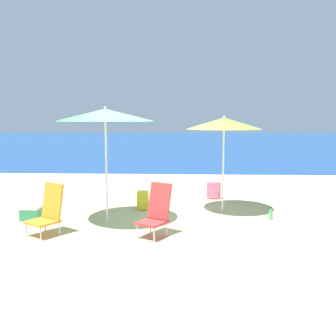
{
  "coord_description": "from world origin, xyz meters",
  "views": [
    {
      "loc": [
        0.75,
        -6.86,
        1.98
      ],
      "look_at": [
        0.41,
        0.51,
        1.0
      ],
      "focal_mm": 40.0,
      "sensor_mm": 36.0,
      "label": 1
    }
  ],
  "objects_px": {
    "backpack_pink": "(214,191)",
    "beach_umbrella_lime": "(224,124)",
    "cooler_box": "(31,213)",
    "beach_chair_orange": "(48,210)",
    "beach_umbrella_green": "(105,115)",
    "water_bottle": "(271,215)",
    "beach_chair_red": "(156,210)",
    "backpack_yellow": "(143,201)"
  },
  "relations": [
    {
      "from": "beach_chair_orange",
      "to": "backpack_yellow",
      "type": "relative_size",
      "value": 2.17
    },
    {
      "from": "cooler_box",
      "to": "beach_chair_orange",
      "type": "bearing_deg",
      "value": -52.04
    },
    {
      "from": "beach_chair_orange",
      "to": "beach_umbrella_green",
      "type": "bearing_deg",
      "value": 74.78
    },
    {
      "from": "beach_umbrella_green",
      "to": "water_bottle",
      "type": "bearing_deg",
      "value": 6.49
    },
    {
      "from": "beach_umbrella_lime",
      "to": "backpack_pink",
      "type": "distance_m",
      "value": 2.14
    },
    {
      "from": "beach_chair_red",
      "to": "backpack_pink",
      "type": "bearing_deg",
      "value": 97.76
    },
    {
      "from": "beach_umbrella_green",
      "to": "backpack_pink",
      "type": "distance_m",
      "value": 3.64
    },
    {
      "from": "beach_chair_red",
      "to": "backpack_pink",
      "type": "distance_m",
      "value": 3.24
    },
    {
      "from": "beach_umbrella_lime",
      "to": "water_bottle",
      "type": "relative_size",
      "value": 8.31
    },
    {
      "from": "backpack_yellow",
      "to": "beach_chair_orange",
      "type": "bearing_deg",
      "value": -127.83
    },
    {
      "from": "beach_chair_red",
      "to": "water_bottle",
      "type": "height_order",
      "value": "beach_chair_red"
    },
    {
      "from": "beach_chair_red",
      "to": "water_bottle",
      "type": "relative_size",
      "value": 3.64
    },
    {
      "from": "backpack_pink",
      "to": "backpack_yellow",
      "type": "height_order",
      "value": "backpack_pink"
    },
    {
      "from": "beach_chair_orange",
      "to": "backpack_pink",
      "type": "bearing_deg",
      "value": 77.87
    },
    {
      "from": "water_bottle",
      "to": "cooler_box",
      "type": "relative_size",
      "value": 0.65
    },
    {
      "from": "beach_umbrella_green",
      "to": "cooler_box",
      "type": "relative_size",
      "value": 5.85
    },
    {
      "from": "backpack_pink",
      "to": "beach_umbrella_lime",
      "type": "bearing_deg",
      "value": -86.14
    },
    {
      "from": "backpack_pink",
      "to": "cooler_box",
      "type": "xyz_separation_m",
      "value": [
        -3.73,
        -2.15,
        -0.06
      ]
    },
    {
      "from": "beach_umbrella_lime",
      "to": "water_bottle",
      "type": "height_order",
      "value": "beach_umbrella_lime"
    },
    {
      "from": "water_bottle",
      "to": "backpack_yellow",
      "type": "bearing_deg",
      "value": 164.97
    },
    {
      "from": "beach_umbrella_green",
      "to": "beach_umbrella_lime",
      "type": "relative_size",
      "value": 1.08
    },
    {
      "from": "beach_umbrella_lime",
      "to": "cooler_box",
      "type": "distance_m",
      "value": 4.27
    },
    {
      "from": "beach_umbrella_green",
      "to": "water_bottle",
      "type": "relative_size",
      "value": 8.96
    },
    {
      "from": "backpack_yellow",
      "to": "cooler_box",
      "type": "xyz_separation_m",
      "value": [
        -2.1,
        -0.95,
        -0.06
      ]
    },
    {
      "from": "water_bottle",
      "to": "beach_chair_red",
      "type": "bearing_deg",
      "value": -152.98
    },
    {
      "from": "backpack_pink",
      "to": "cooler_box",
      "type": "height_order",
      "value": "backpack_pink"
    },
    {
      "from": "beach_chair_red",
      "to": "water_bottle",
      "type": "distance_m",
      "value": 2.47
    },
    {
      "from": "beach_umbrella_green",
      "to": "water_bottle",
      "type": "xyz_separation_m",
      "value": [
        3.17,
        0.36,
        -1.94
      ]
    },
    {
      "from": "cooler_box",
      "to": "beach_chair_red",
      "type": "bearing_deg",
      "value": -18.73
    },
    {
      "from": "beach_chair_orange",
      "to": "cooler_box",
      "type": "xyz_separation_m",
      "value": [
        -0.68,
        0.87,
        -0.28
      ]
    },
    {
      "from": "beach_chair_orange",
      "to": "cooler_box",
      "type": "height_order",
      "value": "beach_chair_orange"
    },
    {
      "from": "beach_chair_red",
      "to": "cooler_box",
      "type": "bearing_deg",
      "value": -169.32
    },
    {
      "from": "cooler_box",
      "to": "beach_umbrella_lime",
      "type": "bearing_deg",
      "value": 12.07
    },
    {
      "from": "beach_chair_red",
      "to": "backpack_yellow",
      "type": "xyz_separation_m",
      "value": [
        -0.44,
        1.81,
        -0.24
      ]
    },
    {
      "from": "beach_chair_red",
      "to": "cooler_box",
      "type": "xyz_separation_m",
      "value": [
        -2.53,
        0.86,
        -0.29
      ]
    },
    {
      "from": "beach_chair_red",
      "to": "water_bottle",
      "type": "bearing_deg",
      "value": 56.43
    },
    {
      "from": "beach_umbrella_green",
      "to": "beach_chair_orange",
      "type": "xyz_separation_m",
      "value": [
        -0.86,
        -0.76,
        -1.61
      ]
    },
    {
      "from": "beach_umbrella_lime",
      "to": "backpack_yellow",
      "type": "distance_m",
      "value": 2.41
    },
    {
      "from": "beach_umbrella_green",
      "to": "backpack_pink",
      "type": "height_order",
      "value": "beach_umbrella_green"
    },
    {
      "from": "beach_umbrella_green",
      "to": "beach_chair_orange",
      "type": "relative_size",
      "value": 2.51
    },
    {
      "from": "water_bottle",
      "to": "cooler_box",
      "type": "xyz_separation_m",
      "value": [
        -4.71,
        -0.25,
        0.05
      ]
    },
    {
      "from": "beach_chair_red",
      "to": "beach_chair_orange",
      "type": "relative_size",
      "value": 1.02
    }
  ]
}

